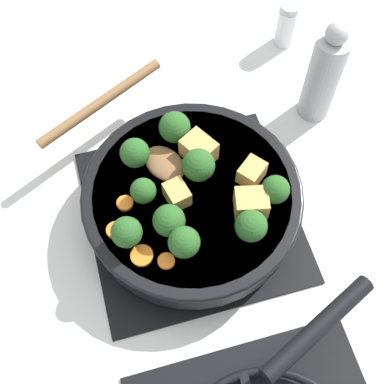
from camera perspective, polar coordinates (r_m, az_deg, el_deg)
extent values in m
plane|color=silver|center=(0.82, 0.00, -2.56)|extent=(2.40, 2.40, 0.00)
cube|color=black|center=(0.82, 0.00, -2.44)|extent=(0.31, 0.31, 0.01)
torus|color=black|center=(0.80, 0.00, -1.94)|extent=(0.24, 0.24, 0.01)
cube|color=black|center=(0.80, 0.00, -1.94)|extent=(0.01, 0.23, 0.01)
cube|color=black|center=(0.80, 0.00, -1.94)|extent=(0.23, 0.01, 0.01)
cylinder|color=black|center=(0.77, 0.00, -0.90)|extent=(0.31, 0.31, 0.05)
cylinder|color=brown|center=(0.77, 0.00, -0.76)|extent=(0.28, 0.28, 0.04)
torus|color=black|center=(0.75, 0.00, -0.14)|extent=(0.32, 0.32, 0.01)
cylinder|color=black|center=(0.71, 13.29, -13.92)|extent=(0.18, 0.10, 0.02)
ellipsoid|color=brown|center=(0.77, -2.93, 3.04)|extent=(0.07, 0.08, 0.01)
cylinder|color=brown|center=(0.84, -9.72, 9.41)|extent=(0.21, 0.12, 0.02)
cube|color=tan|center=(0.75, 6.38, 2.10)|extent=(0.05, 0.05, 0.03)
cube|color=tan|center=(0.73, -1.61, -0.24)|extent=(0.04, 0.04, 0.03)
cube|color=tan|center=(0.73, 6.33, -1.20)|extent=(0.05, 0.04, 0.04)
cube|color=tan|center=(0.76, 0.73, 4.53)|extent=(0.05, 0.06, 0.04)
cylinder|color=#709956|center=(0.71, -0.83, -6.06)|extent=(0.01, 0.01, 0.01)
sphere|color=#285B23|center=(0.69, -0.85, -5.37)|extent=(0.04, 0.04, 0.04)
cylinder|color=#709956|center=(0.72, -2.40, -3.82)|extent=(0.01, 0.01, 0.01)
sphere|color=#285B23|center=(0.70, -2.47, -3.06)|extent=(0.04, 0.04, 0.04)
cylinder|color=#709956|center=(0.79, -1.70, 5.99)|extent=(0.01, 0.01, 0.01)
sphere|color=#285B23|center=(0.77, -1.75, 6.96)|extent=(0.05, 0.05, 0.05)
cylinder|color=#709956|center=(0.74, -5.11, -0.59)|extent=(0.01, 0.01, 0.01)
sphere|color=#285B23|center=(0.72, -5.23, 0.12)|extent=(0.04, 0.04, 0.04)
cylinder|color=#709956|center=(0.72, -6.81, -4.98)|extent=(0.01, 0.01, 0.01)
sphere|color=#285B23|center=(0.70, -7.00, -4.28)|extent=(0.04, 0.04, 0.04)
cylinder|color=#709956|center=(0.75, 8.67, -0.49)|extent=(0.01, 0.01, 0.01)
sphere|color=#285B23|center=(0.73, 8.89, 0.26)|extent=(0.04, 0.04, 0.04)
cylinder|color=#709956|center=(0.72, 6.15, -4.35)|extent=(0.01, 0.01, 0.01)
sphere|color=#285B23|center=(0.70, 6.32, -3.62)|extent=(0.04, 0.04, 0.04)
cylinder|color=#709956|center=(0.76, 0.66, 1.97)|extent=(0.01, 0.01, 0.01)
sphere|color=#285B23|center=(0.74, 0.68, 2.89)|extent=(0.05, 0.05, 0.05)
cylinder|color=#709956|center=(0.77, -5.98, 3.30)|extent=(0.01, 0.01, 0.01)
sphere|color=#285B23|center=(0.75, -6.13, 4.17)|extent=(0.04, 0.04, 0.04)
cylinder|color=orange|center=(0.71, -2.76, -7.38)|extent=(0.02, 0.02, 0.01)
cylinder|color=orange|center=(0.73, -8.18, -4.05)|extent=(0.02, 0.02, 0.01)
cylinder|color=orange|center=(0.74, -7.16, -1.19)|extent=(0.02, 0.02, 0.01)
cylinder|color=orange|center=(0.71, -5.38, -6.77)|extent=(0.03, 0.03, 0.01)
cylinder|color=#B2B2B7|center=(0.88, 13.77, 11.70)|extent=(0.05, 0.05, 0.16)
sphere|color=#B2B2B7|center=(0.82, 15.25, 16.00)|extent=(0.03, 0.03, 0.03)
cylinder|color=white|center=(1.01, 10.01, 16.97)|extent=(0.04, 0.04, 0.07)
cylinder|color=#B7B7BC|center=(0.98, 10.42, 18.76)|extent=(0.03, 0.03, 0.01)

